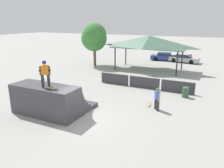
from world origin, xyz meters
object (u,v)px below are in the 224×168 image
tree_beside_pavilion (94,38)px  trash_bin (185,92)px  skater_on_deck (45,72)px  skateboard_on_ground (149,104)px  skateboard_on_deck (50,88)px  parked_car_blue (165,57)px  bystander_walking (157,97)px  parked_car_silver (184,58)px  tree_far_back (95,35)px

tree_beside_pavilion → trash_bin: bearing=-31.8°
skater_on_deck → skateboard_on_ground: bearing=4.7°
tree_beside_pavilion → skateboard_on_deck: bearing=-68.4°
skateboard_on_deck → skateboard_on_ground: 7.36m
skateboard_on_ground → parked_car_blue: bearing=-4.3°
bystander_walking → trash_bin: size_ratio=1.94×
skater_on_deck → parked_car_blue: bearing=47.5°
skateboard_on_ground → tree_beside_pavilion: tree_beside_pavilion is taller
skater_on_deck → skateboard_on_ground: skater_on_deck is taller
skater_on_deck → parked_car_silver: skater_on_deck is taller
skateboard_on_deck → tree_far_back: tree_far_back is taller
skateboard_on_deck → bystander_walking: (5.63, 4.38, -1.11)m
skater_on_deck → parked_car_silver: size_ratio=0.38×
skateboard_on_deck → parked_car_blue: bearing=84.2°
skateboard_on_ground → tree_beside_pavilion: size_ratio=0.16×
bystander_walking → parked_car_silver: size_ratio=0.37×
tree_far_back → parked_car_blue: size_ratio=1.28×
trash_bin → parked_car_silver: parked_car_silver is taller
bystander_walking → skateboard_on_ground: (-0.75, 0.74, -0.91)m
parked_car_silver → bystander_walking: bearing=-78.1°
tree_far_back → parked_car_silver: bearing=37.1°
skateboard_on_deck → trash_bin: skateboard_on_deck is taller
parked_car_silver → tree_far_back: bearing=-134.1°
skateboard_on_ground → skateboard_on_deck: bearing=122.4°
bystander_walking → trash_bin: bystander_walking is taller
bystander_walking → tree_beside_pavilion: tree_beside_pavilion is taller
trash_bin → tree_far_back: bearing=148.9°
skater_on_deck → parked_car_blue: skater_on_deck is taller
skateboard_on_ground → parked_car_silver: parked_car_silver is taller
skateboard_on_deck → parked_car_blue: size_ratio=0.19×
skateboard_on_deck → skateboard_on_ground: bearing=44.3°
skateboard_on_deck → parked_car_silver: (4.55, 24.13, -1.48)m
skateboard_on_deck → tree_beside_pavilion: bearing=109.5°
bystander_walking → tree_far_back: 16.89m
skateboard_on_ground → tree_far_back: bearing=31.5°
skateboard_on_deck → parked_car_silver: 24.60m
skater_on_deck → parked_car_silver: bearing=40.5°
tree_beside_pavilion → parked_car_blue: size_ratio=1.21×
bystander_walking → parked_car_silver: 19.78m
tree_beside_pavilion → parked_car_silver: tree_beside_pavilion is taller
skateboard_on_deck → skateboard_on_ground: (4.88, 5.13, -2.02)m
tree_beside_pavilion → parked_car_blue: tree_beside_pavilion is taller
parked_car_silver → skateboard_on_ground: bearing=-80.2°
tree_beside_pavilion → parked_car_blue: 11.86m
skateboard_on_ground → parked_car_silver: (-0.33, 19.01, 0.54)m
skater_on_deck → skateboard_on_deck: bearing=-59.1°
skateboard_on_deck → parked_car_silver: bearing=77.2°
skater_on_deck → bystander_walking: (6.16, 4.18, -2.04)m
tree_far_back → parked_car_blue: 12.07m
bystander_walking → tree_beside_pavilion: size_ratio=0.30×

